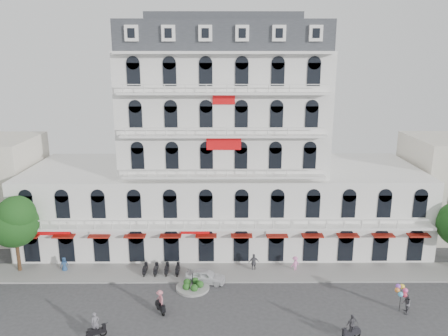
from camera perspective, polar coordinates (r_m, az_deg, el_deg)
ground at (r=38.14m, az=0.07°, el=-19.97°), size 120.00×120.00×0.00m
sidewalk at (r=45.81m, az=-0.01°, el=-13.51°), size 53.00×4.00×0.16m
main_building at (r=50.80m, az=-0.07°, el=1.25°), size 45.00×15.00×25.80m
traffic_island at (r=43.18m, az=-4.11°, el=-15.15°), size 3.20×3.20×1.60m
parked_scooter_row at (r=46.08m, az=-8.16°, el=-13.61°), size 4.40×1.80×1.10m
tree_west_inner at (r=48.56m, az=-25.73°, el=-6.13°), size 4.76×4.76×8.25m
parked_car at (r=43.99m, az=-2.42°, el=-13.92°), size 4.17×2.41×1.33m
rider_west at (r=37.67m, az=-16.43°, el=-19.25°), size 1.56×1.01×2.23m
rider_northeast at (r=37.57m, az=16.37°, el=-19.28°), size 1.66×0.78×2.14m
rider_center at (r=39.58m, az=-8.35°, el=-16.80°), size 1.08×1.52×2.14m
pedestrian_left at (r=48.69m, az=-20.14°, el=-11.76°), size 0.87×0.69×1.57m
pedestrian_mid at (r=45.97m, az=3.92°, el=-12.23°), size 1.15×0.59×1.89m
pedestrian_right at (r=46.54m, az=9.26°, el=-12.25°), size 1.19×1.06×1.60m
balloon_vendor at (r=42.11m, az=22.51°, el=-15.57°), size 1.40×1.32×2.45m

